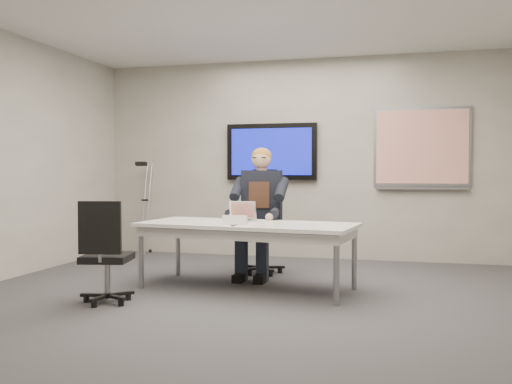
% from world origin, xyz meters
% --- Properties ---
extents(floor, '(6.00, 6.00, 0.02)m').
position_xyz_m(floor, '(0.00, 0.00, 0.00)').
color(floor, '#363639').
rests_on(floor, ground).
extents(wall_back, '(6.00, 0.02, 2.80)m').
position_xyz_m(wall_back, '(0.00, 3.00, 1.40)').
color(wall_back, gray).
rests_on(wall_back, ground).
extents(wall_front, '(6.00, 0.02, 2.80)m').
position_xyz_m(wall_front, '(0.00, -3.00, 1.40)').
color(wall_front, gray).
rests_on(wall_front, ground).
extents(conference_table, '(2.32, 1.19, 0.69)m').
position_xyz_m(conference_table, '(-0.23, 0.71, 0.61)').
color(conference_table, white).
rests_on(conference_table, ground).
extents(tv_display, '(1.30, 0.09, 0.80)m').
position_xyz_m(tv_display, '(-0.50, 2.95, 1.50)').
color(tv_display, black).
rests_on(tv_display, wall_back).
extents(whiteboard, '(1.25, 0.08, 1.10)m').
position_xyz_m(whiteboard, '(1.55, 2.97, 1.53)').
color(whiteboard, gray).
rests_on(whiteboard, wall_back).
extents(office_chair_far, '(0.62, 0.62, 1.01)m').
position_xyz_m(office_chair_far, '(-0.31, 1.66, 0.31)').
color(office_chair_far, black).
rests_on(office_chair_far, ground).
extents(office_chair_near, '(0.54, 0.54, 0.95)m').
position_xyz_m(office_chair_near, '(-1.31, -0.27, 0.30)').
color(office_chair_near, black).
rests_on(office_chair_near, ground).
extents(seated_person, '(0.49, 0.84, 1.50)m').
position_xyz_m(seated_person, '(-0.30, 1.40, 0.60)').
color(seated_person, '#1F2434').
rests_on(seated_person, office_chair_far).
extents(crutch, '(0.27, 0.66, 1.44)m').
position_xyz_m(crutch, '(-2.38, 2.78, 0.70)').
color(crutch, '#9C9FA3').
rests_on(crutch, ground).
extents(laptop, '(0.30, 0.28, 0.21)m').
position_xyz_m(laptop, '(-0.37, 0.93, 0.74)').
color(laptop, '#B7B7B9').
rests_on(laptop, conference_table).
extents(name_tent, '(0.25, 0.11, 0.10)m').
position_xyz_m(name_tent, '(-0.30, 0.50, 0.73)').
color(name_tent, white).
rests_on(name_tent, conference_table).
extents(pen, '(0.03, 0.14, 0.01)m').
position_xyz_m(pen, '(-0.27, 0.37, 0.69)').
color(pen, black).
rests_on(pen, conference_table).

